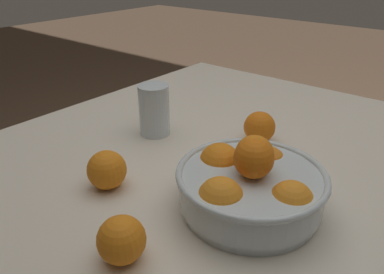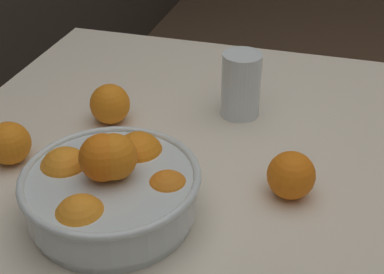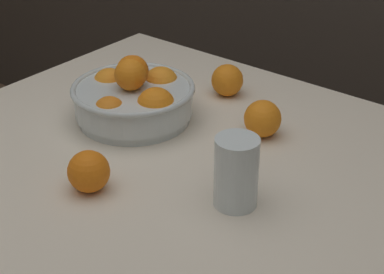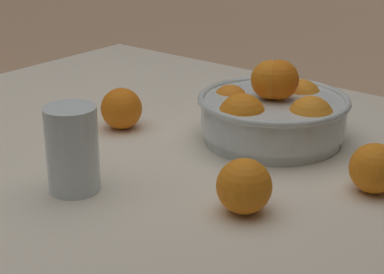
{
  "view_description": "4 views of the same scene",
  "coord_description": "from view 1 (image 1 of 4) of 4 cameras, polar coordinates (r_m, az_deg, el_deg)",
  "views": [
    {
      "loc": [
        -0.44,
        0.67,
        1.13
      ],
      "look_at": [
        0.02,
        0.1,
        0.77
      ],
      "focal_mm": 35.0,
      "sensor_mm": 36.0,
      "label": 1
    },
    {
      "loc": [
        -0.73,
        -0.12,
        1.25
      ],
      "look_at": [
        -0.0,
        0.09,
        0.76
      ],
      "focal_mm": 50.0,
      "sensor_mm": 36.0,
      "label": 2
    },
    {
      "loc": [
        0.72,
        -0.73,
        1.36
      ],
      "look_at": [
        0.05,
        0.1,
        0.76
      ],
      "focal_mm": 60.0,
      "sensor_mm": 36.0,
      "label": 3
    },
    {
      "loc": [
        0.76,
        0.73,
        1.13
      ],
      "look_at": [
        0.03,
        0.14,
        0.76
      ],
      "focal_mm": 60.0,
      "sensor_mm": 36.0,
      "label": 4
    }
  ],
  "objects": [
    {
      "name": "orange_loose_aside",
      "position": [
        0.76,
        -12.85,
        -4.9
      ],
      "size": [
        0.08,
        0.08,
        0.08
      ],
      "primitive_type": "sphere",
      "color": "orange",
      "rests_on": "dining_table"
    },
    {
      "name": "orange_loose_front",
      "position": [
        0.93,
        10.24,
        1.5
      ],
      "size": [
        0.08,
        0.08,
        0.08
      ],
      "primitive_type": "sphere",
      "color": "orange",
      "rests_on": "dining_table"
    },
    {
      "name": "fruit_bowl",
      "position": [
        0.68,
        8.73,
        -7.22
      ],
      "size": [
        0.27,
        0.27,
        0.15
      ],
      "color": "silver",
      "rests_on": "dining_table"
    },
    {
      "name": "juice_glass",
      "position": [
        0.96,
        -5.76,
        3.73
      ],
      "size": [
        0.08,
        0.08,
        0.13
      ],
      "color": "#F4A314",
      "rests_on": "dining_table"
    },
    {
      "name": "dining_table",
      "position": [
        0.94,
        5.17,
        -5.55
      ],
      "size": [
        1.06,
        1.16,
        0.7
      ],
      "color": "beige",
      "rests_on": "ground_plane"
    },
    {
      "name": "orange_loose_near_bowl",
      "position": [
        0.59,
        -10.7,
        -15.13
      ],
      "size": [
        0.08,
        0.08,
        0.08
      ],
      "primitive_type": "sphere",
      "color": "orange",
      "rests_on": "dining_table"
    }
  ]
}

